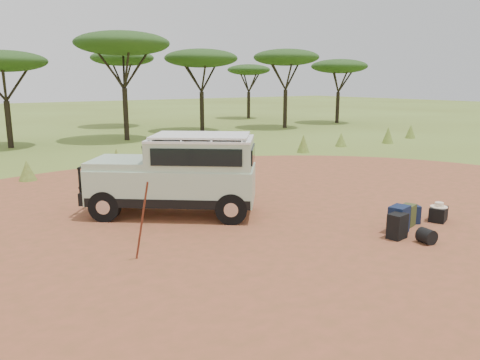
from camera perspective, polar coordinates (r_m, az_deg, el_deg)
ground at (r=10.32m, az=3.04°, el=-6.84°), size 140.00×140.00×0.00m
dirt_clearing at (r=10.32m, az=3.05°, el=-6.81°), size 23.00×23.00×0.01m
grass_fringe at (r=17.70m, az=-14.29°, el=2.13°), size 36.60×1.60×0.90m
acacia_treeline at (r=28.34m, az=-21.96°, el=14.31°), size 46.70×13.20×6.26m
safari_vehicle at (r=11.79m, az=-7.48°, el=0.45°), size 4.26×3.92×2.05m
walking_staff at (r=8.91m, az=-11.87°, el=-4.95°), size 0.21×0.35×1.54m
backpack_black at (r=10.61m, az=18.63°, el=-5.36°), size 0.44×0.35×0.55m
backpack_navy at (r=11.01m, az=18.78°, el=-4.59°), size 0.53×0.43×0.62m
backpack_olive at (r=11.60m, az=19.78°, el=-4.08°), size 0.43×0.36×0.52m
duffel_navy at (r=11.85m, az=20.07°, el=-3.95°), size 0.48×0.44×0.44m
hard_case at (r=12.28m, az=23.02°, el=-3.85°), size 0.59×0.51×0.35m
stuff_sack at (r=10.55m, az=21.79°, el=-6.38°), size 0.37×0.37×0.32m
safari_hat at (r=12.23m, az=23.10°, el=-2.86°), size 0.40×0.40×0.12m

